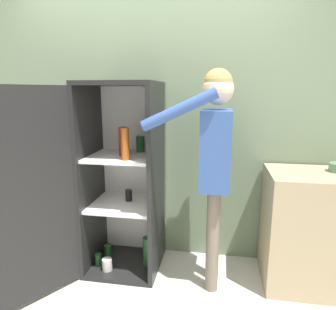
# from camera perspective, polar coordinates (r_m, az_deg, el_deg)

# --- Properties ---
(wall_back) EXTENTS (7.00, 0.06, 2.55)m
(wall_back) POSITION_cam_1_polar(r_m,az_deg,el_deg) (2.80, -2.94, 6.25)
(wall_back) COLOR gray
(wall_back) RESTS_ON ground_plane
(refrigerator) EXTENTS (1.00, 1.11, 1.64)m
(refrigerator) POSITION_cam_1_polar(r_m,az_deg,el_deg) (2.58, -11.42, -5.04)
(refrigerator) COLOR black
(refrigerator) RESTS_ON ground_plane
(person) EXTENTS (0.64, 0.52, 1.72)m
(person) POSITION_cam_1_polar(r_m,az_deg,el_deg) (2.28, 8.88, 0.81)
(person) COLOR #726656
(person) RESTS_ON ground_plane
(counter) EXTENTS (0.76, 0.57, 0.94)m
(counter) POSITION_cam_1_polar(r_m,az_deg,el_deg) (2.73, 25.96, -12.67)
(counter) COLOR tan
(counter) RESTS_ON ground_plane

